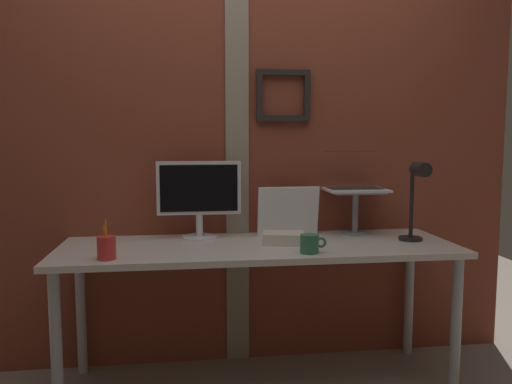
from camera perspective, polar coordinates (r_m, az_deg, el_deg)
name	(u,v)px	position (r m, az deg, el deg)	size (l,w,h in m)	color
brick_wall_back	(236,137)	(2.85, -2.24, 6.12)	(3.14, 0.16, 2.50)	brown
desk	(259,259)	(2.55, 0.31, -7.44)	(1.94, 0.64, 0.72)	silver
monitor	(199,193)	(2.67, -6.38, -0.07)	(0.43, 0.18, 0.40)	white
laptop_stand	(355,205)	(2.83, 11.02, -1.45)	(0.28, 0.22, 0.24)	gray
laptop	(352,179)	(2.88, 10.64, 1.44)	(0.33, 0.29, 0.23)	white
whiteboard_panel	(288,211)	(2.76, 3.61, -2.13)	(0.33, 0.02, 0.27)	white
desk_lamp	(417,193)	(2.67, 17.47, -0.05)	(0.12, 0.20, 0.41)	black
pen_cup	(107,248)	(2.31, -16.33, -5.97)	(0.08, 0.08, 0.18)	red
coffee_mug	(310,244)	(2.35, 6.04, -5.76)	(0.12, 0.09, 0.09)	#33724C
paper_clutter_stack	(283,238)	(2.55, 3.09, -5.16)	(0.20, 0.14, 0.06)	silver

